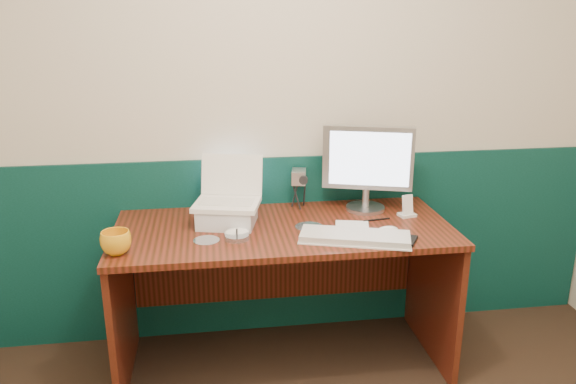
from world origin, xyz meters
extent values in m
cube|color=beige|center=(0.00, 1.75, 1.25)|extent=(3.50, 0.04, 2.50)
cube|color=#072F28|center=(0.00, 1.74, 0.50)|extent=(3.48, 0.02, 1.00)
cube|color=#351809|center=(-0.08, 1.38, 0.38)|extent=(1.60, 0.70, 0.75)
cube|color=silver|center=(-0.35, 1.45, 0.80)|extent=(0.31, 0.28, 0.09)
cube|color=silver|center=(0.21, 1.16, 0.76)|extent=(0.51, 0.30, 0.03)
ellipsoid|color=silver|center=(0.38, 1.22, 0.77)|extent=(0.11, 0.07, 0.03)
ellipsoid|color=white|center=(-0.31, 1.29, 0.77)|extent=(0.12, 0.08, 0.04)
imported|color=orange|center=(-0.82, 1.17, 0.80)|extent=(0.14, 0.14, 0.10)
cylinder|color=#AFB6BF|center=(-0.31, 1.25, 0.76)|extent=(0.11, 0.11, 0.02)
cylinder|color=silver|center=(-0.45, 1.26, 0.75)|extent=(0.12, 0.12, 0.00)
cylinder|color=silver|center=(0.04, 1.36, 0.75)|extent=(0.13, 0.13, 0.00)
cylinder|color=black|center=(0.38, 1.40, 0.75)|extent=(0.14, 0.03, 0.01)
cube|color=white|center=(0.24, 1.35, 0.75)|extent=(0.18, 0.14, 0.00)
cube|color=white|center=(0.55, 1.43, 0.76)|extent=(0.09, 0.08, 0.02)
cube|color=white|center=(0.55, 1.43, 0.81)|extent=(0.06, 0.04, 0.10)
cube|color=black|center=(0.44, 1.11, 0.76)|extent=(0.12, 0.14, 0.01)
camera|label=1|loc=(-0.42, -1.10, 1.71)|focal=35.00mm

